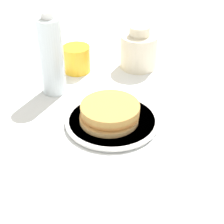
{
  "coord_description": "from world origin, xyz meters",
  "views": [
    {
      "loc": [
        0.74,
        -0.14,
        0.54
      ],
      "look_at": [
        0.02,
        -0.01,
        0.03
      ],
      "focal_mm": 60.0,
      "sensor_mm": 36.0,
      "label": 1
    }
  ],
  "objects_px": {
    "pancake_stack": "(110,112)",
    "water_bottle_near": "(51,56)",
    "cream_jug": "(139,50)",
    "plate": "(112,121)",
    "juice_glass": "(77,59)"
  },
  "relations": [
    {
      "from": "pancake_stack",
      "to": "water_bottle_near",
      "type": "height_order",
      "value": "water_bottle_near"
    },
    {
      "from": "cream_jug",
      "to": "plate",
      "type": "bearing_deg",
      "value": -25.07
    },
    {
      "from": "plate",
      "to": "water_bottle_near",
      "type": "xyz_separation_m",
      "value": [
        -0.18,
        -0.13,
        0.1
      ]
    },
    {
      "from": "cream_jug",
      "to": "water_bottle_near",
      "type": "xyz_separation_m",
      "value": [
        0.1,
        -0.26,
        0.05
      ]
    },
    {
      "from": "juice_glass",
      "to": "water_bottle_near",
      "type": "relative_size",
      "value": 0.36
    },
    {
      "from": "pancake_stack",
      "to": "cream_jug",
      "type": "relative_size",
      "value": 1.15
    },
    {
      "from": "cream_jug",
      "to": "water_bottle_near",
      "type": "bearing_deg",
      "value": -68.36
    },
    {
      "from": "pancake_stack",
      "to": "juice_glass",
      "type": "xyz_separation_m",
      "value": [
        -0.28,
        -0.05,
        0.01
      ]
    },
    {
      "from": "plate",
      "to": "water_bottle_near",
      "type": "height_order",
      "value": "water_bottle_near"
    },
    {
      "from": "water_bottle_near",
      "to": "pancake_stack",
      "type": "bearing_deg",
      "value": 35.39
    },
    {
      "from": "pancake_stack",
      "to": "juice_glass",
      "type": "bearing_deg",
      "value": -169.58
    },
    {
      "from": "plate",
      "to": "cream_jug",
      "type": "bearing_deg",
      "value": 154.93
    },
    {
      "from": "pancake_stack",
      "to": "water_bottle_near",
      "type": "distance_m",
      "value": 0.23
    },
    {
      "from": "plate",
      "to": "pancake_stack",
      "type": "relative_size",
      "value": 1.51
    },
    {
      "from": "plate",
      "to": "pancake_stack",
      "type": "distance_m",
      "value": 0.03
    }
  ]
}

